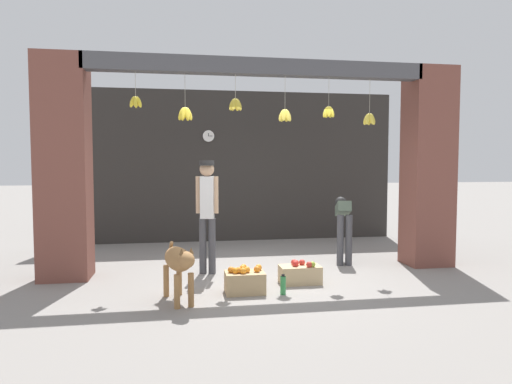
# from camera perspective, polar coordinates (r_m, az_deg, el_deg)

# --- Properties ---
(ground_plane) EXTENTS (60.00, 60.00, 0.00)m
(ground_plane) POSITION_cam_1_polar(r_m,az_deg,el_deg) (6.96, 0.64, -10.38)
(ground_plane) COLOR gray
(shop_back_wall) EXTENTS (6.98, 0.12, 3.23)m
(shop_back_wall) POSITION_cam_1_polar(r_m,az_deg,el_deg) (9.90, -2.57, 3.22)
(shop_back_wall) COLOR #2D2B28
(shop_back_wall) RESTS_ON ground_plane
(shop_pillar_left) EXTENTS (0.70, 0.60, 3.23)m
(shop_pillar_left) POSITION_cam_1_polar(r_m,az_deg,el_deg) (7.14, -22.89, 2.78)
(shop_pillar_left) COLOR brown
(shop_pillar_left) RESTS_ON ground_plane
(shop_pillar_right) EXTENTS (0.70, 0.60, 3.23)m
(shop_pillar_right) POSITION_cam_1_polar(r_m,az_deg,el_deg) (8.02, 20.68, 2.89)
(shop_pillar_right) COLOR brown
(shop_pillar_right) RESTS_ON ground_plane
(storefront_awning) EXTENTS (5.08, 0.29, 0.96)m
(storefront_awning) POSITION_cam_1_polar(r_m,az_deg,el_deg) (7.00, 0.52, 14.85)
(storefront_awning) COLOR #4C4C51
(dog) EXTENTS (0.45, 1.00, 0.73)m
(dog) POSITION_cam_1_polar(r_m,az_deg,el_deg) (5.62, -9.62, -8.59)
(dog) COLOR #9E7042
(dog) RESTS_ON ground_plane
(shopkeeper) EXTENTS (0.34, 0.29, 1.72)m
(shopkeeper) POSITION_cam_1_polar(r_m,az_deg,el_deg) (6.94, -6.13, -1.81)
(shopkeeper) COLOR #424247
(shopkeeper) RESTS_ON ground_plane
(worker_stooping) EXTENTS (0.39, 0.82, 1.09)m
(worker_stooping) POSITION_cam_1_polar(r_m,az_deg,el_deg) (7.86, 10.85, -3.45)
(worker_stooping) COLOR #424247
(worker_stooping) RESTS_ON ground_plane
(fruit_crate_oranges) EXTENTS (0.51, 0.35, 0.35)m
(fruit_crate_oranges) POSITION_cam_1_polar(r_m,az_deg,el_deg) (6.03, -1.42, -11.08)
(fruit_crate_oranges) COLOR tan
(fruit_crate_oranges) RESTS_ON ground_plane
(fruit_crate_apples) EXTENTS (0.57, 0.32, 0.33)m
(fruit_crate_apples) POSITION_cam_1_polar(r_m,az_deg,el_deg) (6.51, 5.53, -10.13)
(fruit_crate_apples) COLOR tan
(fruit_crate_apples) RESTS_ON ground_plane
(water_bottle) EXTENTS (0.07, 0.07, 0.26)m
(water_bottle) POSITION_cam_1_polar(r_m,az_deg,el_deg) (5.97, 3.40, -11.54)
(water_bottle) COLOR #38934C
(water_bottle) RESTS_ON ground_plane
(wall_clock) EXTENTS (0.26, 0.03, 0.26)m
(wall_clock) POSITION_cam_1_polar(r_m,az_deg,el_deg) (9.79, -5.96, 6.98)
(wall_clock) COLOR black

